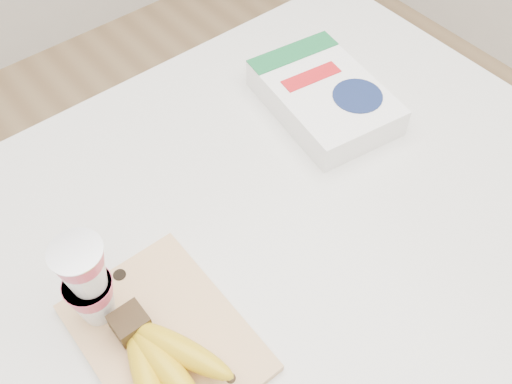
% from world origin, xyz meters
% --- Properties ---
extents(room, '(4.00, 4.00, 4.00)m').
position_xyz_m(room, '(0.00, 0.00, 1.35)').
color(room, tan).
rests_on(room, ground).
extents(table, '(1.33, 0.89, 1.00)m').
position_xyz_m(table, '(0.00, 0.00, 0.50)').
color(table, silver).
rests_on(table, ground).
extents(cutting_board, '(0.21, 0.28, 0.01)m').
position_xyz_m(cutting_board, '(-0.18, -0.08, 1.01)').
color(cutting_board, '#D9B377').
rests_on(cutting_board, table).
extents(bananas, '(0.15, 0.19, 0.06)m').
position_xyz_m(bananas, '(-0.21, -0.12, 1.04)').
color(bananas, '#382816').
rests_on(bananas, cutting_board).
extents(yogurt_stack, '(0.07, 0.07, 0.17)m').
position_xyz_m(yogurt_stack, '(-0.23, 0.01, 1.10)').
color(yogurt_stack, white).
rests_on(yogurt_stack, cutting_board).
extents(cereal_box, '(0.23, 0.30, 0.06)m').
position_xyz_m(cereal_box, '(0.32, 0.13, 1.03)').
color(cereal_box, white).
rests_on(cereal_box, table).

